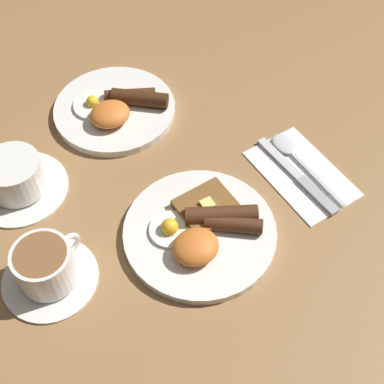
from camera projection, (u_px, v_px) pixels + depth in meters
The scene contains 8 objects.
ground_plane at pixel (200, 235), 0.85m from camera, with size 3.00×3.00×0.00m, color olive.
breakfast_plate_near at pixel (202, 230), 0.84m from camera, with size 0.24×0.24×0.05m.
breakfast_plate_far at pixel (116, 108), 1.00m from camera, with size 0.23×0.23×0.05m.
teacup_near at pixel (47, 268), 0.77m from camera, with size 0.14×0.14×0.07m.
teacup_far at pixel (16, 178), 0.88m from camera, with size 0.16×0.16×0.07m.
napkin at pixel (302, 173), 0.92m from camera, with size 0.12×0.19×0.01m, color white.
knife at pixel (301, 179), 0.91m from camera, with size 0.04×0.19×0.01m.
spoon at pixel (291, 151), 0.94m from camera, with size 0.04×0.19×0.01m.
Camera 1 is at (-0.22, -0.39, 0.72)m, focal length 50.00 mm.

